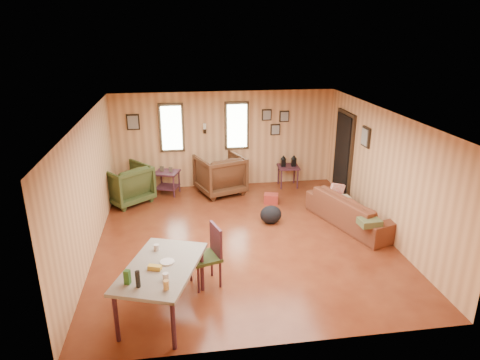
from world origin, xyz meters
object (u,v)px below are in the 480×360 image
object	(u,v)px
recliner_green	(126,182)
end_table	(167,179)
recliner_brown	(220,173)
side_table	(288,165)
dining_table	(161,271)
sofa	(354,205)

from	to	relation	value
recliner_green	end_table	xyz separation A→B (m)	(0.92, 0.41, -0.10)
recliner_brown	side_table	size ratio (longest dim) A/B	1.27
dining_table	end_table	bearing A→B (deg)	109.25
recliner_brown	recliner_green	distance (m)	2.21
dining_table	side_table	bearing A→B (deg)	76.94
recliner_brown	recliner_green	world-z (taller)	recliner_brown
end_table	side_table	distance (m)	3.05
recliner_brown	end_table	xyz separation A→B (m)	(-1.28, 0.12, -0.13)
sofa	end_table	world-z (taller)	sofa
dining_table	sofa	bearing A→B (deg)	51.67
side_table	dining_table	bearing A→B (deg)	-122.42
recliner_brown	dining_table	xyz separation A→B (m)	(-1.29, -4.58, 0.18)
end_table	dining_table	bearing A→B (deg)	-90.12
end_table	recliner_green	bearing A→B (deg)	-156.19
recliner_green	recliner_brown	bearing A→B (deg)	148.46
end_table	dining_table	xyz separation A→B (m)	(-0.01, -4.71, 0.31)
sofa	dining_table	world-z (taller)	dining_table
sofa	side_table	xyz separation A→B (m)	(-0.77, 2.39, 0.14)
dining_table	recliner_green	bearing A→B (deg)	121.32
sofa	recliner_green	bearing A→B (deg)	49.76
recliner_brown	side_table	bearing A→B (deg)	167.33
recliner_green	side_table	distance (m)	3.99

